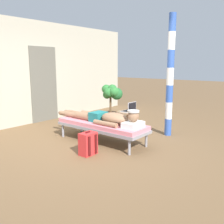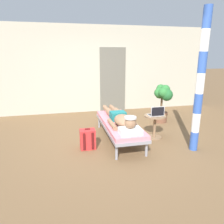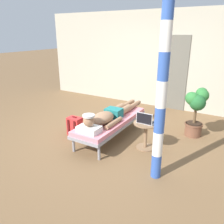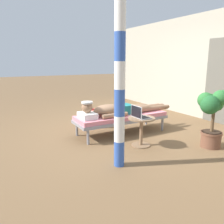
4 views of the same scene
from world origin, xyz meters
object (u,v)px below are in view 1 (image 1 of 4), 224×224
at_px(lounge_chair, 102,125).
at_px(backpack, 88,144).
at_px(potted_plant, 112,98).
at_px(person_reclining, 106,118).
at_px(porch_post, 170,77).
at_px(laptop, 130,109).
at_px(side_table, 128,119).

xyz_separation_m(lounge_chair, backpack, (-0.73, -0.31, -0.15)).
xyz_separation_m(backpack, potted_plant, (2.20, 1.24, 0.47)).
bearing_deg(lounge_chair, backpack, -157.08).
bearing_deg(person_reclining, lounge_chair, 90.00).
bearing_deg(porch_post, laptop, 124.85).
distance_m(lounge_chair, side_table, 0.81).
relative_size(side_table, laptop, 1.69).
height_order(person_reclining, laptop, laptop).
height_order(lounge_chair, porch_post, porch_post).
height_order(backpack, porch_post, porch_post).
xyz_separation_m(side_table, laptop, (0.00, -0.05, 0.23)).
relative_size(laptop, backpack, 0.73).
xyz_separation_m(laptop, potted_plant, (0.67, 1.07, 0.08)).
bearing_deg(lounge_chair, potted_plant, 32.48).
xyz_separation_m(side_table, backpack, (-1.53, -0.23, -0.16)).
distance_m(laptop, backpack, 1.59).
relative_size(backpack, potted_plant, 0.41).
height_order(person_reclining, potted_plant, potted_plant).
height_order(person_reclining, backpack, person_reclining).
xyz_separation_m(potted_plant, porch_post, (-0.17, -1.78, 0.65)).
bearing_deg(laptop, potted_plant, 57.96).
bearing_deg(lounge_chair, porch_post, -32.82).
height_order(side_table, laptop, laptop).
bearing_deg(backpack, person_reclining, 15.79).
height_order(backpack, potted_plant, potted_plant).
bearing_deg(side_table, backpack, -171.46).
distance_m(side_table, potted_plant, 1.25).
xyz_separation_m(lounge_chair, potted_plant, (1.47, 0.94, 0.32)).
xyz_separation_m(person_reclining, potted_plant, (1.47, 1.04, 0.14)).
relative_size(person_reclining, side_table, 4.15).
height_order(lounge_chair, backpack, backpack).
height_order(lounge_chair, person_reclining, person_reclining).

